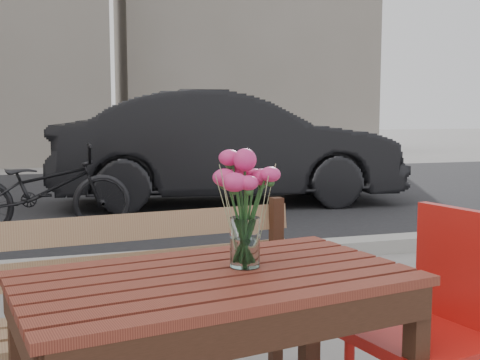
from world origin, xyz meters
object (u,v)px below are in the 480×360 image
object	(u,v)px
main_table	(216,312)
parked_car	(227,148)
red_chair	(441,316)
main_vase	(245,194)
bicycle	(43,189)

from	to	relation	value
main_table	parked_car	world-z (taller)	parked_car
red_chair	parked_car	world-z (taller)	parked_car
main_table	main_vase	xyz separation A→B (m)	(0.11, 0.05, 0.34)
main_table	bicycle	xyz separation A→B (m)	(-0.54, 4.50, -0.15)
main_table	main_vase	world-z (taller)	main_vase
red_chair	parked_car	xyz separation A→B (m)	(0.97, 5.92, 0.24)
main_table	red_chair	world-z (taller)	red_chair
red_chair	parked_car	bearing A→B (deg)	159.42
red_chair	bicycle	world-z (taller)	bicycle
main_table	parked_car	size ratio (longest dim) A/B	0.28
bicycle	main_table	bearing A→B (deg)	-171.92
main_table	parked_car	bearing A→B (deg)	63.70
red_chair	parked_car	size ratio (longest dim) A/B	0.19
main_vase	main_table	bearing A→B (deg)	-155.29
main_vase	parked_car	distance (m)	6.10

